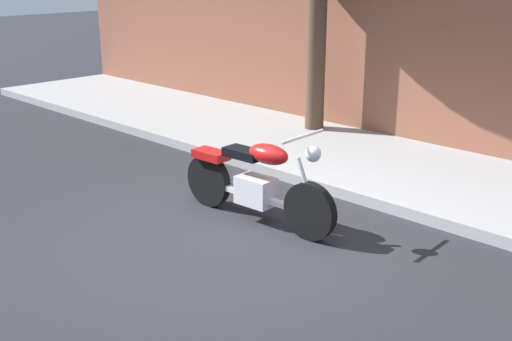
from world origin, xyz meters
TOP-DOWN VIEW (x-y plane):
  - ground_plane at (0.00, 0.00)m, footprint 60.00×60.00m
  - sidewalk at (0.00, 3.04)m, footprint 18.95×2.65m
  - motorcycle at (-0.29, 0.48)m, footprint 2.16×0.70m

SIDE VIEW (x-z plane):
  - ground_plane at x=0.00m, z-range 0.00..0.00m
  - sidewalk at x=0.00m, z-range 0.00..0.14m
  - motorcycle at x=-0.29m, z-range -0.10..1.04m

